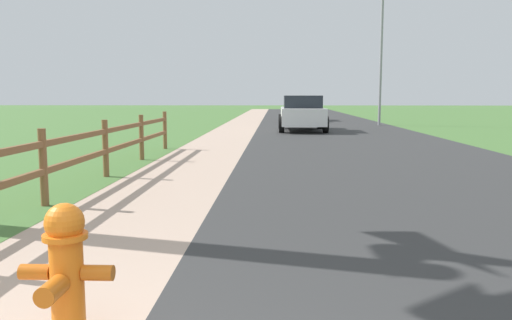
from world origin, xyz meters
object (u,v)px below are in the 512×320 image
parked_suv_white (302,113)px  fire_hydrant (66,269)px  street_lamp (383,48)px  parked_car_silver (298,108)px

parked_suv_white → fire_hydrant: bearing=-97.0°
fire_hydrant → parked_suv_white: parked_suv_white is taller
fire_hydrant → street_lamp: size_ratio=0.13×
parked_car_silver → street_lamp: street_lamp is taller
fire_hydrant → parked_suv_white: (2.47, 20.05, 0.33)m
parked_car_silver → street_lamp: bearing=-53.5°
street_lamp → parked_suv_white: bearing=-134.6°
parked_car_silver → street_lamp: size_ratio=0.70×
parked_suv_white → parked_car_silver: 10.12m
fire_hydrant → parked_car_silver: 30.29m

